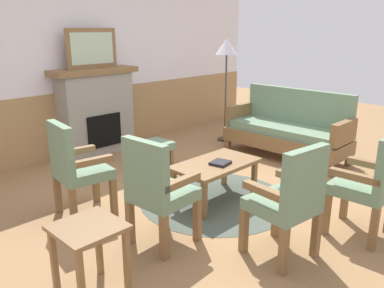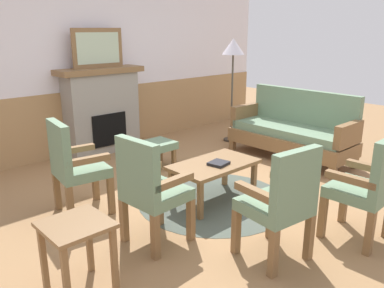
# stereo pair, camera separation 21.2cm
# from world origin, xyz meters

# --- Properties ---
(ground_plane) EXTENTS (14.00, 14.00, 0.00)m
(ground_plane) POSITION_xyz_m (0.00, 0.00, 0.00)
(ground_plane) COLOR #997047
(wall_back) EXTENTS (7.20, 0.14, 2.70)m
(wall_back) POSITION_xyz_m (0.00, 2.60, 1.31)
(wall_back) COLOR white
(wall_back) RESTS_ON ground_plane
(fireplace) EXTENTS (1.30, 0.44, 1.28)m
(fireplace) POSITION_xyz_m (0.00, 2.35, 0.65)
(fireplace) COLOR gray
(fireplace) RESTS_ON ground_plane
(framed_picture) EXTENTS (0.80, 0.04, 0.56)m
(framed_picture) POSITION_xyz_m (0.00, 2.35, 1.56)
(framed_picture) COLOR brown
(framed_picture) RESTS_ON fireplace
(couch) EXTENTS (0.70, 1.80, 0.98)m
(couch) POSITION_xyz_m (1.85, 0.20, 0.40)
(couch) COLOR brown
(couch) RESTS_ON ground_plane
(coffee_table) EXTENTS (0.96, 0.56, 0.44)m
(coffee_table) POSITION_xyz_m (-0.06, -0.06, 0.39)
(coffee_table) COLOR brown
(coffee_table) RESTS_ON ground_plane
(round_rug) EXTENTS (1.67, 1.67, 0.01)m
(round_rug) POSITION_xyz_m (-0.06, -0.06, 0.00)
(round_rug) COLOR #4C564C
(round_rug) RESTS_ON ground_plane
(book_on_table) EXTENTS (0.23, 0.21, 0.03)m
(book_on_table) POSITION_xyz_m (-0.07, -0.14, 0.46)
(book_on_table) COLOR black
(book_on_table) RESTS_ON coffee_table
(footstool) EXTENTS (0.40, 0.40, 0.36)m
(footstool) POSITION_xyz_m (0.18, 1.22, 0.28)
(footstool) COLOR brown
(footstool) RESTS_ON ground_plane
(armchair_near_fireplace) EXTENTS (0.54, 0.54, 0.98)m
(armchair_near_fireplace) POSITION_xyz_m (-1.31, 0.67, 0.54)
(armchair_near_fireplace) COLOR brown
(armchair_near_fireplace) RESTS_ON ground_plane
(armchair_by_window_left) EXTENTS (0.51, 0.51, 0.98)m
(armchair_by_window_left) POSITION_xyz_m (-1.11, -0.32, 0.54)
(armchair_by_window_left) COLOR brown
(armchair_by_window_left) RESTS_ON ground_plane
(armchair_front_left) EXTENTS (0.54, 0.54, 0.98)m
(armchair_front_left) POSITION_xyz_m (-0.50, -1.23, 0.54)
(armchair_front_left) COLOR brown
(armchair_front_left) RESTS_ON ground_plane
(armchair_front_center) EXTENTS (0.49, 0.49, 0.98)m
(armchair_front_center) POSITION_xyz_m (0.31, -1.56, 0.54)
(armchair_front_center) COLOR brown
(armchair_front_center) RESTS_ON ground_plane
(side_table) EXTENTS (0.44, 0.44, 0.55)m
(side_table) POSITION_xyz_m (-1.89, -0.50, 0.43)
(side_table) COLOR brown
(side_table) RESTS_ON ground_plane
(floor_lamp_by_couch) EXTENTS (0.36, 0.36, 1.68)m
(floor_lamp_by_couch) POSITION_xyz_m (1.89, 1.42, 1.45)
(floor_lamp_by_couch) COLOR #332D28
(floor_lamp_by_couch) RESTS_ON ground_plane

